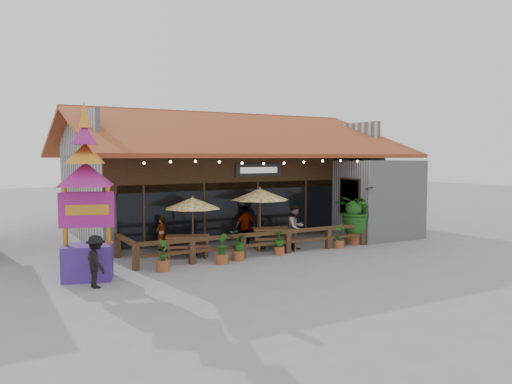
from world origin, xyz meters
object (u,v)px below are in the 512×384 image
umbrella_left (193,203)px  thai_sign_tower (86,179)px  pedestrian (96,261)px  picnic_table_left (188,242)px  picnic_table_right (275,235)px  tropical_plant (355,211)px  umbrella_right (260,195)px

umbrella_left → thai_sign_tower: bearing=-156.7°
thai_sign_tower → pedestrian: size_ratio=3.83×
umbrella_left → picnic_table_left: bearing=153.9°
umbrella_left → picnic_table_right: (3.54, -0.17, -1.43)m
picnic_table_right → tropical_plant: tropical_plant is taller
picnic_table_left → picnic_table_right: picnic_table_right is taller
thai_sign_tower → tropical_plant: bearing=4.5°
picnic_table_left → thai_sign_tower: bearing=-154.8°
umbrella_left → picnic_table_right: umbrella_left is taller
picnic_table_right → umbrella_left: bearing=177.2°
thai_sign_tower → umbrella_right: bearing=14.9°
umbrella_left → tropical_plant: size_ratio=0.92×
picnic_table_right → pedestrian: (-7.71, -2.74, 0.19)m
umbrella_right → pedestrian: size_ratio=2.06×
umbrella_right → tropical_plant: 4.34m
umbrella_right → picnic_table_left: (-3.17, -0.02, -1.69)m
thai_sign_tower → picnic_table_left: bearing=25.2°
thai_sign_tower → pedestrian: (0.02, -1.10, -2.33)m
tropical_plant → picnic_table_left: bearing=172.2°
picnic_table_right → thai_sign_tower: thai_sign_tower is taller
picnic_table_left → picnic_table_right: 3.72m
umbrella_left → umbrella_right: 3.00m
umbrella_right → pedestrian: bearing=-157.2°
picnic_table_right → tropical_plant: size_ratio=0.89×
picnic_table_left → picnic_table_right: (3.71, -0.26, 0.05)m
pedestrian → umbrella_right: bearing=-75.1°
umbrella_right → thai_sign_tower: thai_sign_tower is taller
umbrella_right → pedestrian: (-7.17, -3.01, -1.46)m
umbrella_right → tropical_plant: size_ratio=1.25×
umbrella_left → picnic_table_right: size_ratio=1.03×
picnic_table_right → thai_sign_tower: 8.29m
umbrella_right → pedestrian: umbrella_right is taller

